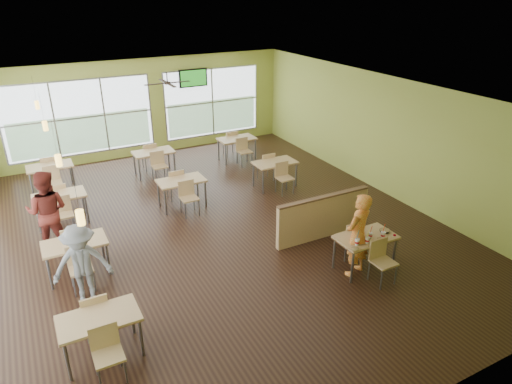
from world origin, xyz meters
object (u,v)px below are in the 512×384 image
Objects in this scene: main_table at (366,241)px; man_plaid at (358,235)px; half_wall_divider at (323,217)px; food_basket at (385,231)px.

main_table is 0.37m from man_plaid.
main_table is 0.63× the size of half_wall_divider.
half_wall_divider reaches higher than food_basket.
half_wall_divider is at bearing -119.14° from man_plaid.
man_plaid is (-0.27, -1.50, 0.35)m from half_wall_divider.
food_basket is (0.45, -1.49, 0.25)m from half_wall_divider.
main_table reaches higher than food_basket.
food_basket is at bearing -73.23° from half_wall_divider.
food_basket is at bearing -4.51° from main_table.
half_wall_divider is at bearing 90.00° from main_table.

